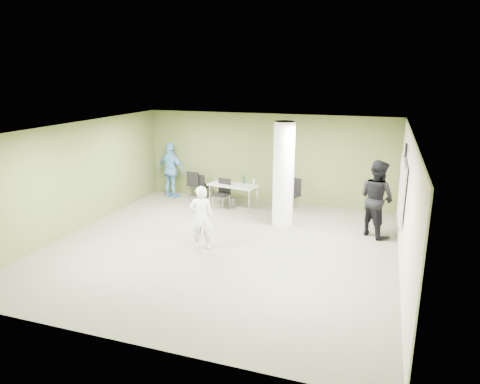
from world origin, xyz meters
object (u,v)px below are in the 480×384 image
(chair_back_left, at_px, (195,182))
(woman_white, at_px, (201,218))
(folding_table, at_px, (234,186))
(man_black, at_px, (377,198))
(man_blue, at_px, (171,170))

(chair_back_left, bearing_deg, woman_white, 121.20)
(folding_table, relative_size, man_black, 0.82)
(chair_back_left, bearing_deg, folding_table, 165.58)
(folding_table, distance_m, chair_back_left, 1.64)
(woman_white, xyz_separation_m, man_black, (3.80, 2.20, 0.21))
(woman_white, distance_m, man_black, 4.40)
(chair_back_left, height_order, man_blue, man_blue)
(chair_back_left, relative_size, man_blue, 0.50)
(woman_white, relative_size, man_blue, 0.83)
(folding_table, height_order, chair_back_left, folding_table)
(folding_table, xyz_separation_m, woman_white, (0.37, -3.29, 0.09))
(chair_back_left, xyz_separation_m, man_black, (5.72, -1.62, 0.44))
(chair_back_left, bearing_deg, man_black, 168.71)
(man_blue, bearing_deg, man_black, -179.07)
(folding_table, height_order, man_blue, man_blue)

